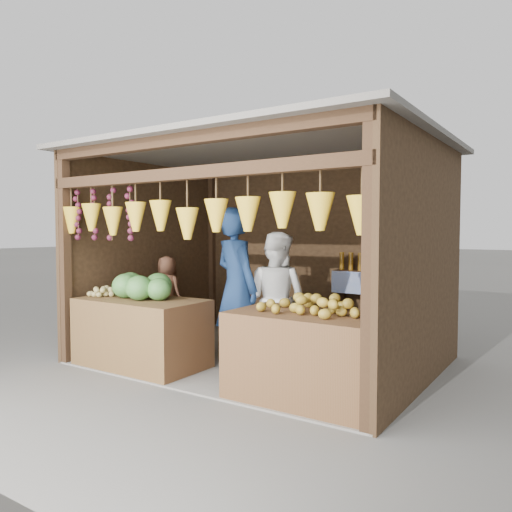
{
  "coord_description": "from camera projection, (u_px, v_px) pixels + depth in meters",
  "views": [
    {
      "loc": [
        3.35,
        -5.23,
        1.64
      ],
      "look_at": [
        -0.03,
        -0.1,
        1.32
      ],
      "focal_mm": 35.0,
      "sensor_mm": 36.0,
      "label": 1
    }
  ],
  "objects": [
    {
      "name": "ground",
      "position": [
        262.0,
        360.0,
        6.29
      ],
      "size": [
        80.0,
        80.0,
        0.0
      ],
      "primitive_type": "plane",
      "color": "#514F49",
      "rests_on": "ground"
    },
    {
      "name": "stall_structure",
      "position": [
        258.0,
        228.0,
        6.18
      ],
      "size": [
        4.3,
        3.3,
        2.66
      ],
      "color": "slate",
      "rests_on": "ground"
    },
    {
      "name": "back_shelf",
      "position": [
        379.0,
        287.0,
        6.73
      ],
      "size": [
        1.25,
        0.32,
        1.32
      ],
      "color": "#382314",
      "rests_on": "ground"
    },
    {
      "name": "counter_left",
      "position": [
        142.0,
        333.0,
        5.95
      ],
      "size": [
        1.54,
        0.85,
        0.82
      ],
      "primitive_type": "cube",
      "color": "#51311B",
      "rests_on": "ground"
    },
    {
      "name": "counter_right",
      "position": [
        310.0,
        358.0,
        4.73
      ],
      "size": [
        1.53,
        0.85,
        0.85
      ],
      "primitive_type": "cube",
      "color": "#53341B",
      "rests_on": "ground"
    },
    {
      "name": "stool",
      "position": [
        167.0,
        335.0,
        7.16
      ],
      "size": [
        0.29,
        0.29,
        0.27
      ],
      "primitive_type": "cube",
      "color": "black",
      "rests_on": "ground"
    },
    {
      "name": "man_standing",
      "position": [
        237.0,
        288.0,
        5.92
      ],
      "size": [
        0.81,
        0.68,
        1.9
      ],
      "primitive_type": "imported",
      "rotation": [
        0.0,
        0.0,
        2.76
      ],
      "color": "navy",
      "rests_on": "ground"
    },
    {
      "name": "woman_standing",
      "position": [
        276.0,
        299.0,
        5.99
      ],
      "size": [
        0.79,
        0.62,
        1.61
      ],
      "primitive_type": "imported",
      "rotation": [
        0.0,
        0.0,
        3.13
      ],
      "color": "white",
      "rests_on": "ground"
    },
    {
      "name": "vendor_seated",
      "position": [
        167.0,
        291.0,
        7.13
      ],
      "size": [
        0.49,
        0.32,
        1.0
      ],
      "primitive_type": "imported",
      "rotation": [
        0.0,
        0.0,
        3.14
      ],
      "color": "brown",
      "rests_on": "stool"
    },
    {
      "name": "melon_pile",
      "position": [
        141.0,
        285.0,
        5.96
      ],
      "size": [
        1.0,
        0.5,
        0.32
      ],
      "primitive_type": null,
      "color": "#155018",
      "rests_on": "counter_left"
    },
    {
      "name": "tanfruit_pile",
      "position": [
        105.0,
        291.0,
        6.17
      ],
      "size": [
        0.34,
        0.4,
        0.13
      ],
      "primitive_type": null,
      "color": "olive",
      "rests_on": "counter_left"
    },
    {
      "name": "mango_pile",
      "position": [
        318.0,
        302.0,
        4.69
      ],
      "size": [
        1.4,
        0.64,
        0.22
      ],
      "primitive_type": null,
      "color": "#C06F19",
      "rests_on": "counter_right"
    }
  ]
}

